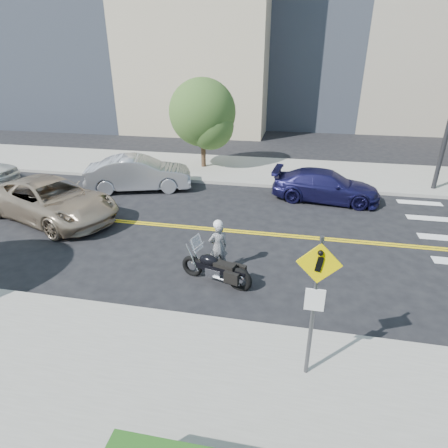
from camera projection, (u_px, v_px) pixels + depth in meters
name	position (u px, v px, depth m)	size (l,w,h in m)	color
ground_plane	(190.00, 227.00, 13.83)	(120.00, 120.00, 0.00)	black
sidewalk_near	(81.00, 389.00, 7.12)	(60.00, 5.00, 0.15)	#9E9B91
sidewalk_far	(228.00, 169.00, 20.47)	(60.00, 5.00, 0.15)	#9E9B91
pedestrian_sign	(315.00, 296.00, 6.64)	(0.78, 0.08, 3.00)	#4C4C51
motorcyclist	(218.00, 246.00, 10.80)	(0.67, 0.58, 1.63)	#A1A1A5
motorcycle	(216.00, 262.00, 10.29)	(2.11, 0.64, 1.29)	black
suv	(52.00, 200.00, 14.24)	(2.57, 5.57, 1.55)	tan
parked_car_silver	(139.00, 173.00, 17.31)	(1.65, 4.74, 1.56)	#ABACB3
parked_car_blue	(325.00, 186.00, 16.09)	(1.84, 4.53, 1.31)	#1B194C
tree_far_a	(202.00, 113.00, 19.44)	(3.48, 3.48, 4.76)	#382619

